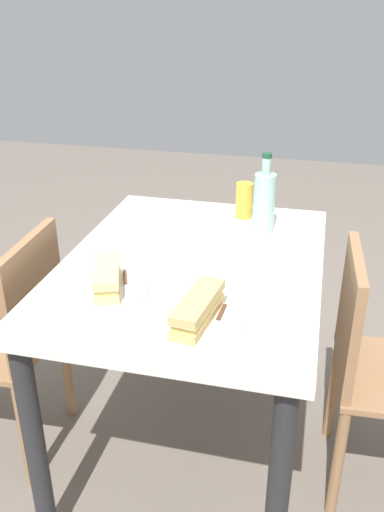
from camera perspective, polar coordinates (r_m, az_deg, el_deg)
ground_plane at (r=2.21m, az=0.00°, el=-18.87°), size 8.00×8.00×0.00m
dining_table at (r=1.81m, az=0.00°, el=-4.16°), size 1.09×0.81×0.77m
chair_far at (r=1.87m, az=18.55°, el=-10.42°), size 0.42×0.42×0.85m
chair_near at (r=2.00m, az=-18.16°, el=-7.77°), size 0.42×0.42×0.85m
plate_near at (r=1.43m, az=0.63°, el=-6.91°), size 0.23×0.23×0.01m
baguette_sandwich_near at (r=1.41m, az=0.64°, el=-5.49°), size 0.23×0.10×0.07m
knife_near at (r=1.42m, az=2.71°, el=-6.70°), size 0.18×0.02×0.01m
plate_far at (r=1.59m, az=-8.74°, el=-3.58°), size 0.23×0.23×0.01m
baguette_sandwich_far at (r=1.57m, az=-8.84°, el=-2.26°), size 0.20×0.13×0.07m
knife_far at (r=1.59m, az=-6.93°, el=-2.96°), size 0.17×0.08×0.01m
water_bottle at (r=1.96m, az=7.52°, el=5.72°), size 0.08×0.08×0.28m
beer_glass at (r=2.08m, az=5.43°, el=5.78°), size 0.06×0.06×0.13m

